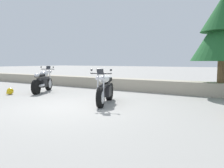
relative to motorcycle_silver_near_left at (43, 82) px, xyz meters
The scene contains 6 objects.
ground_plane 3.99m from the motorcycle_silver_near_left, 29.37° to the right, with size 120.00×120.00×0.00m, color gray.
stone_wall 4.48m from the motorcycle_silver_near_left, 39.66° to the left, with size 36.00×0.80×0.55m, color #A89E89.
motorcycle_silver_near_left is the anchor object (origin of this frame).
motorcycle_white_centre 4.11m from the motorcycle_silver_near_left, 12.27° to the right, with size 1.04×1.96×1.18m.
rider_helmet 1.45m from the motorcycle_silver_near_left, 114.46° to the right, with size 0.28×0.28×0.28m.
pine_tree_far_left 7.90m from the motorcycle_silver_near_left, 22.41° to the left, with size 2.40×2.40×3.48m.
Camera 1 is at (4.81, -5.14, 1.37)m, focal length 36.88 mm.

